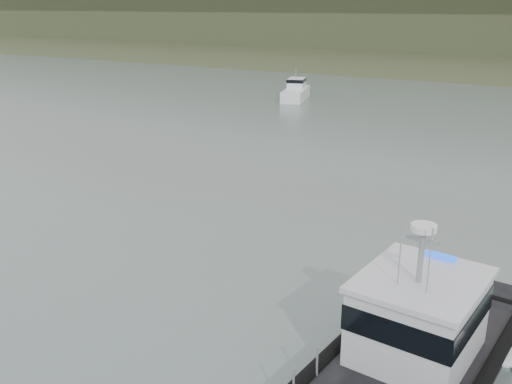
# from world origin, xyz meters

# --- Properties ---
(ground) EXTENTS (400.00, 400.00, 0.00)m
(ground) POSITION_xyz_m (0.00, 0.00, 0.00)
(ground) COLOR slate
(ground) RESTS_ON ground
(patrol_boat) EXTENTS (4.91, 11.09, 5.23)m
(patrol_boat) POSITION_xyz_m (9.89, 2.01, 1.31)
(patrol_boat) COLOR black
(patrol_boat) RESTS_ON ground
(motorboat) EXTENTS (4.13, 7.19, 3.75)m
(motorboat) POSITION_xyz_m (-16.43, 47.18, 0.94)
(motorboat) COLOR white
(motorboat) RESTS_ON ground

